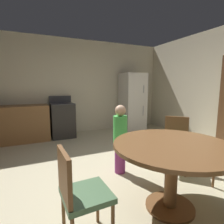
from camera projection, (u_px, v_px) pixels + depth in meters
The scene contains 9 objects.
ground_plane at pixel (123, 181), 2.61m from camera, with size 14.00×14.00×0.00m, color beige.
wall_back at pixel (73, 87), 5.22m from camera, with size 5.92×0.12×2.70m, color beige.
kitchen_counter at pixel (7, 125), 4.28m from camera, with size 1.91×0.60×0.90m, color olive.
oven_range at pixel (63, 120), 4.83m from camera, with size 0.60×0.60×1.10m.
refrigerator at pixel (132, 102), 5.61m from camera, with size 0.68×0.68×1.76m.
dining_table at pixel (172, 157), 1.96m from camera, with size 1.30×1.30×0.76m.
chair_west at pixel (79, 191), 1.50m from camera, with size 0.41×0.41×0.87m.
chair_northeast at pixel (176, 140), 2.94m from camera, with size 0.57×0.57×0.87m.
person_child at pixel (120, 137), 2.80m from camera, with size 0.25×0.25×1.09m.
Camera 1 is at (-1.16, -2.14, 1.38)m, focal length 28.61 mm.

